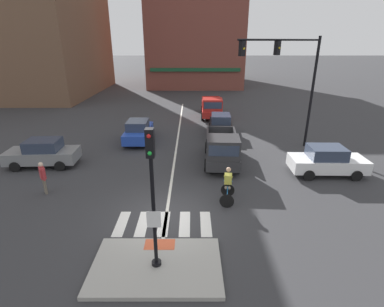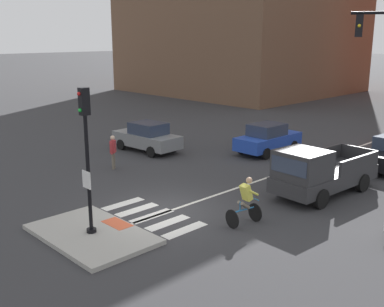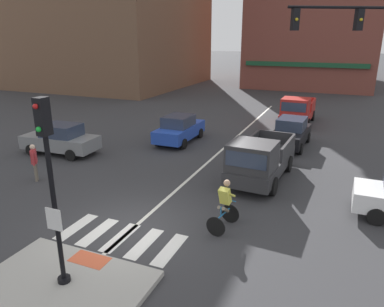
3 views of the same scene
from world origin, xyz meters
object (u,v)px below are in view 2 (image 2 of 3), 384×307
(car_blue_westbound_far, at_px, (268,138))
(pedestrian_at_curb_left, at_px, (113,149))
(pickup_truck_charcoal_eastbound_mid, at_px, (318,173))
(cyclist, at_px, (246,200))
(car_grey_cross_left, at_px, (147,137))
(signal_pole, at_px, (87,148))

(car_blue_westbound_far, bearing_deg, pedestrian_at_curb_left, -112.01)
(car_blue_westbound_far, distance_m, pickup_truck_charcoal_eastbound_mid, 7.27)
(cyclist, bearing_deg, car_blue_westbound_far, 122.79)
(car_blue_westbound_far, relative_size, pickup_truck_charcoal_eastbound_mid, 0.79)
(car_grey_cross_left, xyz_separation_m, pickup_truck_charcoal_eastbound_mid, (10.76, 0.18, 0.17))
(car_grey_cross_left, bearing_deg, pedestrian_at_curb_left, -63.98)
(signal_pole, xyz_separation_m, cyclist, (2.84, 4.37, -2.10))
(car_grey_cross_left, height_order, pickup_truck_charcoal_eastbound_mid, pickup_truck_charcoal_eastbound_mid)
(signal_pole, bearing_deg, pedestrian_at_curb_left, 139.90)
(car_grey_cross_left, xyz_separation_m, car_blue_westbound_far, (4.95, 4.55, 0.00))
(car_blue_westbound_far, bearing_deg, signal_pole, -77.89)
(car_grey_cross_left, relative_size, car_blue_westbound_far, 1.02)
(signal_pole, xyz_separation_m, car_grey_cross_left, (-7.77, 8.59, -2.16))
(car_blue_westbound_far, distance_m, pedestrian_at_curb_left, 8.67)
(car_grey_cross_left, distance_m, pedestrian_at_curb_left, 3.88)
(car_grey_cross_left, height_order, pedestrian_at_curb_left, pedestrian_at_curb_left)
(cyclist, bearing_deg, pickup_truck_charcoal_eastbound_mid, 88.05)
(pedestrian_at_curb_left, bearing_deg, car_grey_cross_left, 116.02)
(car_grey_cross_left, xyz_separation_m, cyclist, (10.61, -4.23, 0.06))
(car_grey_cross_left, bearing_deg, pickup_truck_charcoal_eastbound_mid, 0.94)
(car_blue_westbound_far, xyz_separation_m, pickup_truck_charcoal_eastbound_mid, (5.81, -4.38, 0.17))
(signal_pole, height_order, pickup_truck_charcoal_eastbound_mid, signal_pole)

